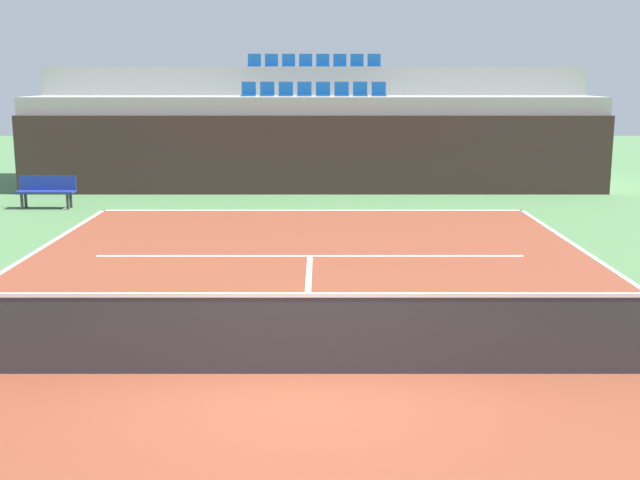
{
  "coord_description": "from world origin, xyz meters",
  "views": [
    {
      "loc": [
        0.19,
        -9.01,
        3.39
      ],
      "look_at": [
        0.2,
        2.0,
        1.2
      ],
      "focal_mm": 45.84,
      "sensor_mm": 36.0,
      "label": 1
    }
  ],
  "objects": [
    {
      "name": "tennis_net",
      "position": [
        0.0,
        0.0,
        0.51
      ],
      "size": [
        11.08,
        0.08,
        1.07
      ],
      "color": "black",
      "rests_on": "court_surface"
    },
    {
      "name": "centre_service_line",
      "position": [
        0.0,
        3.2,
        0.01
      ],
      "size": [
        0.1,
        6.4,
        0.0
      ],
      "primitive_type": "cube",
      "color": "white",
      "rests_on": "court_surface"
    },
    {
      "name": "seating_row_lower",
      "position": [
        -0.0,
        16.55,
        2.96
      ],
      "size": [
        4.46,
        0.44,
        0.44
      ],
      "color": "#145193",
      "rests_on": "stands_tier_lower"
    },
    {
      "name": "court_surface",
      "position": [
        0.0,
        0.0,
        0.01
      ],
      "size": [
        11.0,
        24.0,
        0.01
      ],
      "primitive_type": "cube",
      "color": "brown",
      "rests_on": "ground_plane"
    },
    {
      "name": "stands_tier_upper",
      "position": [
        0.0,
        18.85,
        1.88
      ],
      "size": [
        17.56,
        2.4,
        3.75
      ],
      "primitive_type": "cube",
      "color": "#9E9E99",
      "rests_on": "ground_plane"
    },
    {
      "name": "seating_row_upper",
      "position": [
        -0.0,
        18.95,
        3.87
      ],
      "size": [
        4.46,
        0.44,
        0.44
      ],
      "color": "#145193",
      "rests_on": "stands_tier_upper"
    },
    {
      "name": "baseline_far",
      "position": [
        0.0,
        11.95,
        0.01
      ],
      "size": [
        11.0,
        0.1,
        0.0
      ],
      "primitive_type": "cube",
      "color": "white",
      "rests_on": "court_surface"
    },
    {
      "name": "ground_plane",
      "position": [
        0.0,
        0.0,
        0.0
      ],
      "size": [
        80.0,
        80.0,
        0.0
      ],
      "primitive_type": "plane",
      "color": "#477042"
    },
    {
      "name": "player_bench",
      "position": [
        -7.03,
        12.38,
        0.51
      ],
      "size": [
        1.5,
        0.4,
        0.85
      ],
      "color": "navy",
      "rests_on": "ground_plane"
    },
    {
      "name": "back_wall",
      "position": [
        0.0,
        15.1,
        1.16
      ],
      "size": [
        17.56,
        0.3,
        2.32
      ],
      "primitive_type": "cube",
      "color": "#33231E",
      "rests_on": "ground_plane"
    },
    {
      "name": "stands_tier_lower",
      "position": [
        0.0,
        16.45,
        1.42
      ],
      "size": [
        17.56,
        2.4,
        2.84
      ],
      "primitive_type": "cube",
      "color": "#9E9E99",
      "rests_on": "ground_plane"
    },
    {
      "name": "service_line_far",
      "position": [
        0.0,
        6.4,
        0.01
      ],
      "size": [
        8.26,
        0.1,
        0.0
      ],
      "primitive_type": "cube",
      "color": "white",
      "rests_on": "court_surface"
    }
  ]
}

